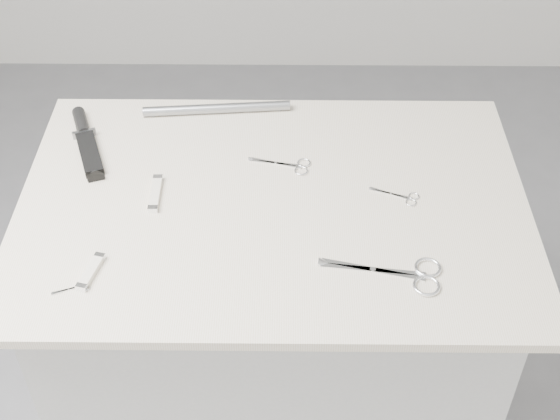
{
  "coord_description": "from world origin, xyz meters",
  "views": [
    {
      "loc": [
        0.02,
        -1.14,
        1.93
      ],
      "look_at": [
        0.01,
        -0.03,
        0.92
      ],
      "focal_mm": 50.0,
      "sensor_mm": 36.0,
      "label": 1
    }
  ],
  "objects_px": {
    "tiny_scissors": "(76,287)",
    "embroidery_scissors_a": "(291,165)",
    "metal_rail": "(217,109)",
    "embroidery_scissors_b": "(402,197)",
    "pocket_knife_a": "(155,193)",
    "large_shears": "(408,274)",
    "pocket_knife_b": "(91,272)",
    "plinth": "(274,350)",
    "sheathed_knife": "(86,139)"
  },
  "relations": [
    {
      "from": "embroidery_scissors_b",
      "to": "embroidery_scissors_a",
      "type": "bearing_deg",
      "value": 177.95
    },
    {
      "from": "pocket_knife_b",
      "to": "large_shears",
      "type": "bearing_deg",
      "value": -75.85
    },
    {
      "from": "tiny_scissors",
      "to": "metal_rail",
      "type": "distance_m",
      "value": 0.57
    },
    {
      "from": "sheathed_knife",
      "to": "pocket_knife_a",
      "type": "bearing_deg",
      "value": -154.95
    },
    {
      "from": "plinth",
      "to": "large_shears",
      "type": "bearing_deg",
      "value": -39.08
    },
    {
      "from": "large_shears",
      "to": "pocket_knife_a",
      "type": "xyz_separation_m",
      "value": [
        -0.47,
        0.21,
        0.0
      ]
    },
    {
      "from": "embroidery_scissors_b",
      "to": "metal_rail",
      "type": "distance_m",
      "value": 0.48
    },
    {
      "from": "embroidery_scissors_b",
      "to": "tiny_scissors",
      "type": "height_order",
      "value": "same"
    },
    {
      "from": "plinth",
      "to": "embroidery_scissors_b",
      "type": "distance_m",
      "value": 0.54
    },
    {
      "from": "sheathed_knife",
      "to": "pocket_knife_b",
      "type": "distance_m",
      "value": 0.39
    },
    {
      "from": "tiny_scissors",
      "to": "embroidery_scissors_a",
      "type": "bearing_deg",
      "value": 20.87
    },
    {
      "from": "sheathed_knife",
      "to": "metal_rail",
      "type": "distance_m",
      "value": 0.29
    },
    {
      "from": "plinth",
      "to": "large_shears",
      "type": "distance_m",
      "value": 0.57
    },
    {
      "from": "plinth",
      "to": "sheathed_knife",
      "type": "height_order",
      "value": "sheathed_knife"
    },
    {
      "from": "large_shears",
      "to": "embroidery_scissors_a",
      "type": "height_order",
      "value": "large_shears"
    },
    {
      "from": "large_shears",
      "to": "metal_rail",
      "type": "bearing_deg",
      "value": 137.3
    },
    {
      "from": "pocket_knife_a",
      "to": "metal_rail",
      "type": "bearing_deg",
      "value": -20.62
    },
    {
      "from": "pocket_knife_a",
      "to": "tiny_scissors",
      "type": "bearing_deg",
      "value": 155.55
    },
    {
      "from": "tiny_scissors",
      "to": "large_shears",
      "type": "bearing_deg",
      "value": -18.0
    },
    {
      "from": "embroidery_scissors_a",
      "to": "pocket_knife_b",
      "type": "relative_size",
      "value": 1.44
    },
    {
      "from": "pocket_knife_b",
      "to": "metal_rail",
      "type": "height_order",
      "value": "metal_rail"
    },
    {
      "from": "pocket_knife_a",
      "to": "pocket_knife_b",
      "type": "relative_size",
      "value": 1.17
    },
    {
      "from": "large_shears",
      "to": "tiny_scissors",
      "type": "height_order",
      "value": "large_shears"
    },
    {
      "from": "large_shears",
      "to": "embroidery_scissors_a",
      "type": "xyz_separation_m",
      "value": [
        -0.21,
        0.31,
        -0.0
      ]
    },
    {
      "from": "embroidery_scissors_a",
      "to": "plinth",
      "type": "bearing_deg",
      "value": -95.18
    },
    {
      "from": "pocket_knife_b",
      "to": "plinth",
      "type": "bearing_deg",
      "value": -44.24
    },
    {
      "from": "pocket_knife_b",
      "to": "tiny_scissors",
      "type": "bearing_deg",
      "value": 163.92
    },
    {
      "from": "plinth",
      "to": "pocket_knife_a",
      "type": "relative_size",
      "value": 8.55
    },
    {
      "from": "embroidery_scissors_a",
      "to": "tiny_scissors",
      "type": "xyz_separation_m",
      "value": [
        -0.37,
        -0.34,
        -0.0
      ]
    },
    {
      "from": "tiny_scissors",
      "to": "pocket_knife_a",
      "type": "xyz_separation_m",
      "value": [
        0.11,
        0.25,
        0.01
      ]
    },
    {
      "from": "embroidery_scissors_b",
      "to": "metal_rail",
      "type": "height_order",
      "value": "metal_rail"
    },
    {
      "from": "tiny_scissors",
      "to": "metal_rail",
      "type": "xyz_separation_m",
      "value": [
        0.21,
        0.53,
        0.01
      ]
    },
    {
      "from": "plinth",
      "to": "embroidery_scissors_a",
      "type": "relative_size",
      "value": 6.98
    },
    {
      "from": "plinth",
      "to": "embroidery_scissors_a",
      "type": "xyz_separation_m",
      "value": [
        0.04,
        0.11,
        0.47
      ]
    },
    {
      "from": "embroidery_scissors_a",
      "to": "metal_rail",
      "type": "bearing_deg",
      "value": 144.1
    },
    {
      "from": "tiny_scissors",
      "to": "sheathed_knife",
      "type": "relative_size",
      "value": 0.29
    },
    {
      "from": "embroidery_scissors_b",
      "to": "sheathed_knife",
      "type": "distance_m",
      "value": 0.68
    },
    {
      "from": "pocket_knife_a",
      "to": "metal_rail",
      "type": "relative_size",
      "value": 0.32
    },
    {
      "from": "large_shears",
      "to": "sheathed_knife",
      "type": "relative_size",
      "value": 0.95
    },
    {
      "from": "tiny_scissors",
      "to": "pocket_knife_a",
      "type": "distance_m",
      "value": 0.27
    },
    {
      "from": "metal_rail",
      "to": "plinth",
      "type": "bearing_deg",
      "value": -66.47
    },
    {
      "from": "embroidery_scissors_a",
      "to": "sheathed_knife",
      "type": "distance_m",
      "value": 0.45
    },
    {
      "from": "pocket_knife_a",
      "to": "sheathed_knife",
      "type": "bearing_deg",
      "value": 43.74
    },
    {
      "from": "embroidery_scissors_b",
      "to": "pocket_knife_b",
      "type": "bearing_deg",
      "value": -137.95
    },
    {
      "from": "embroidery_scissors_a",
      "to": "pocket_knife_b",
      "type": "xyz_separation_m",
      "value": [
        -0.35,
        -0.31,
        0.0
      ]
    },
    {
      "from": "plinth",
      "to": "large_shears",
      "type": "height_order",
      "value": "large_shears"
    },
    {
      "from": "tiny_scissors",
      "to": "pocket_knife_a",
      "type": "relative_size",
      "value": 0.63
    },
    {
      "from": "plinth",
      "to": "embroidery_scissors_a",
      "type": "height_order",
      "value": "embroidery_scissors_a"
    },
    {
      "from": "plinth",
      "to": "sheathed_knife",
      "type": "relative_size",
      "value": 3.92
    },
    {
      "from": "metal_rail",
      "to": "large_shears",
      "type": "bearing_deg",
      "value": -53.12
    }
  ]
}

